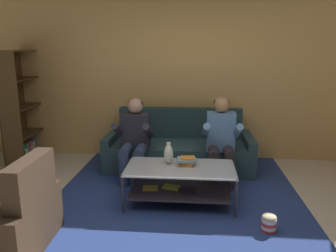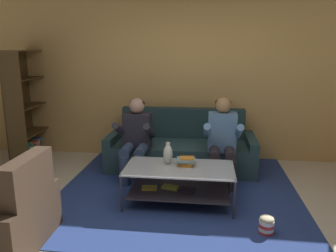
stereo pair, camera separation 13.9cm
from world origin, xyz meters
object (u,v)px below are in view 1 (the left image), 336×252
(armchair, at_px, (2,221))
(person_seated_right, at_px, (221,137))
(coffee_table, at_px, (180,179))
(couch, at_px, (179,149))
(vase, at_px, (169,154))
(person_seated_left, at_px, (135,137))
(popcorn_tub, at_px, (269,223))
(bookshelf, at_px, (22,118))
(book_stack, at_px, (187,161))

(armchair, bearing_deg, person_seated_right, 40.40)
(coffee_table, bearing_deg, couch, 93.27)
(coffee_table, xyz_separation_m, armchair, (-1.54, -1.05, -0.03))
(person_seated_right, distance_m, vase, 0.89)
(couch, distance_m, person_seated_left, 0.85)
(couch, height_order, popcorn_tub, couch)
(person_seated_left, relative_size, bookshelf, 0.64)
(coffee_table, height_order, bookshelf, bookshelf)
(vase, bearing_deg, person_seated_left, 130.83)
(vase, bearing_deg, coffee_table, -35.86)
(book_stack, xyz_separation_m, popcorn_tub, (0.84, -0.63, -0.40))
(person_seated_right, xyz_separation_m, armchair, (-2.06, -1.75, -0.36))
(person_seated_left, relative_size, coffee_table, 0.89)
(armchair, distance_m, popcorn_tub, 2.52)
(couch, relative_size, person_seated_left, 1.95)
(couch, xyz_separation_m, armchair, (-1.47, -2.27, -0.01))
(couch, xyz_separation_m, bookshelf, (-2.55, 0.14, 0.42))
(coffee_table, bearing_deg, person_seated_right, 53.66)
(person_seated_left, xyz_separation_m, person_seated_right, (1.17, 0.00, 0.02))
(couch, relative_size, book_stack, 9.27)
(book_stack, relative_size, popcorn_tub, 1.26)
(bookshelf, bearing_deg, armchair, -66.00)
(popcorn_tub, bearing_deg, person_seated_left, 141.47)
(book_stack, bearing_deg, couch, 97.49)
(person_seated_right, distance_m, armchair, 2.73)
(popcorn_tub, bearing_deg, armchair, -168.59)
(person_seated_left, distance_m, bookshelf, 2.07)
(couch, bearing_deg, popcorn_tub, -60.94)
(vase, height_order, armchair, armchair)
(coffee_table, height_order, vase, vase)
(person_seated_left, distance_m, coffee_table, 1.01)
(person_seated_left, relative_size, book_stack, 4.76)
(vase, height_order, book_stack, vase)
(person_seated_left, distance_m, person_seated_right, 1.17)
(vase, bearing_deg, person_seated_right, 42.56)
(couch, xyz_separation_m, vase, (-0.07, -1.12, 0.29))
(bookshelf, relative_size, armchair, 1.94)
(couch, relative_size, person_seated_right, 1.89)
(vase, relative_size, popcorn_tub, 1.42)
(book_stack, distance_m, armchair, 1.99)
(couch, height_order, bookshelf, bookshelf)
(coffee_table, xyz_separation_m, book_stack, (0.08, 0.08, 0.20))
(coffee_table, bearing_deg, book_stack, 43.31)
(vase, distance_m, bookshelf, 2.79)
(vase, bearing_deg, popcorn_tub, -31.77)
(book_stack, bearing_deg, vase, 173.73)
(person_seated_left, distance_m, book_stack, 0.97)
(popcorn_tub, bearing_deg, book_stack, 143.01)
(couch, xyz_separation_m, person_seated_right, (0.59, -0.52, 0.34))
(person_seated_right, relative_size, popcorn_tub, 6.19)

